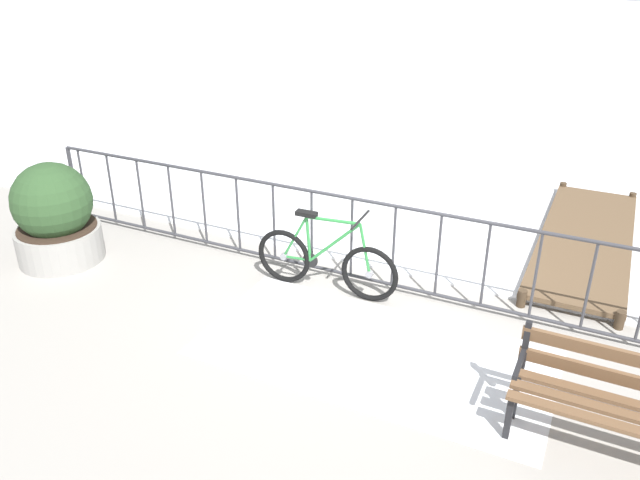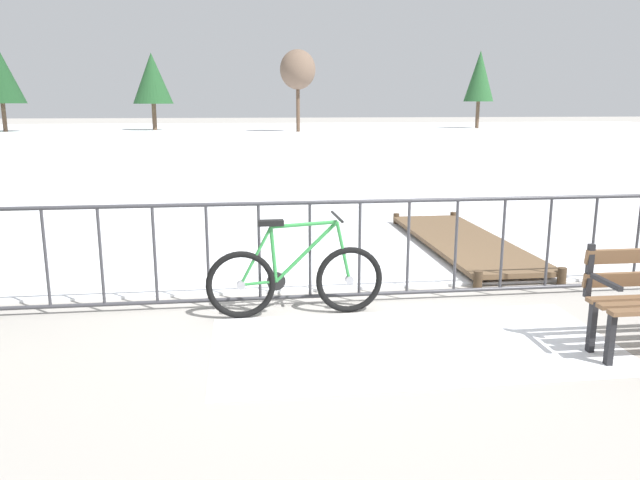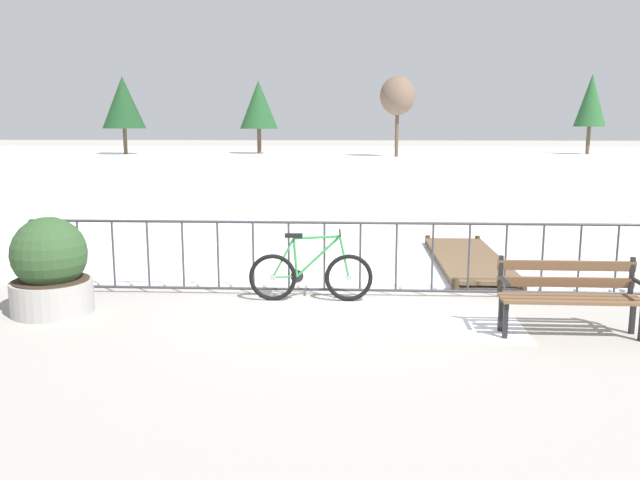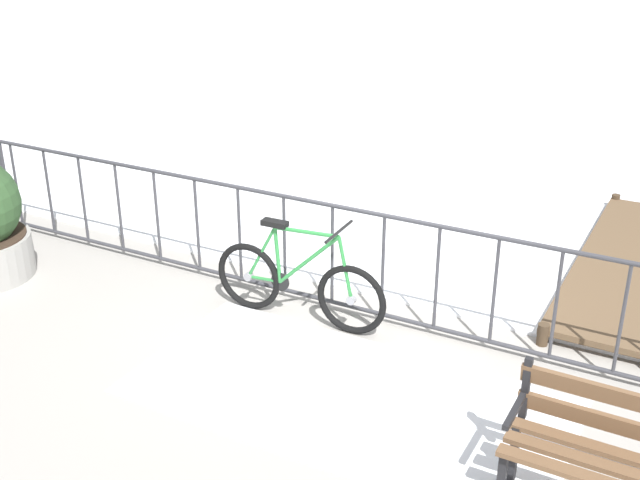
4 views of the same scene
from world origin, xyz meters
TOP-DOWN VIEW (x-y plane):
  - ground_plane at (0.00, 0.00)m, footprint 160.00×160.00m
  - snow_patch at (0.50, -1.20)m, footprint 3.42×1.69m
  - railing_fence at (0.00, 0.00)m, footprint 9.06×0.06m
  - bicycle_near_railing at (-0.43, -0.32)m, footprint 1.71×0.52m
  - wooden_dock at (2.15, 2.12)m, footprint 1.10×3.74m

SIDE VIEW (x-z plane):
  - ground_plane at x=0.00m, z-range 0.00..0.00m
  - snow_patch at x=0.50m, z-range 0.00..0.01m
  - wooden_dock at x=2.15m, z-range 0.02..0.22m
  - bicycle_near_railing at x=-0.43m, z-range -0.12..0.86m
  - railing_fence at x=0.00m, z-range 0.02..1.09m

